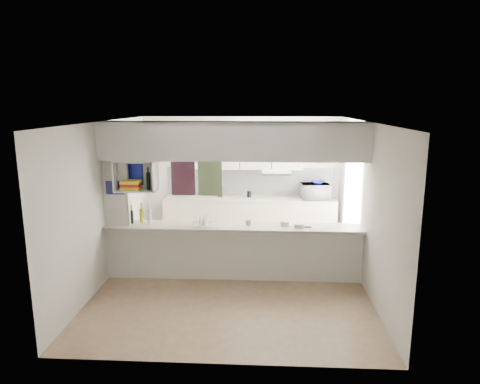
# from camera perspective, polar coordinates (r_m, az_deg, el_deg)

# --- Properties ---
(floor) EXTENTS (4.80, 4.80, 0.00)m
(floor) POSITION_cam_1_polar(r_m,az_deg,el_deg) (7.32, -0.86, -11.43)
(floor) COLOR #8D6B52
(floor) RESTS_ON ground
(ceiling) EXTENTS (4.80, 4.80, 0.00)m
(ceiling) POSITION_cam_1_polar(r_m,az_deg,el_deg) (6.73, -0.93, 9.37)
(ceiling) COLOR white
(ceiling) RESTS_ON wall_back
(wall_back) EXTENTS (4.20, 0.00, 4.20)m
(wall_back) POSITION_cam_1_polar(r_m,az_deg,el_deg) (9.25, 0.14, 1.96)
(wall_back) COLOR silver
(wall_back) RESTS_ON floor
(wall_left) EXTENTS (0.00, 4.80, 4.80)m
(wall_left) POSITION_cam_1_polar(r_m,az_deg,el_deg) (7.35, -17.45, -1.20)
(wall_left) COLOR silver
(wall_left) RESTS_ON floor
(wall_right) EXTENTS (0.00, 4.80, 4.80)m
(wall_right) POSITION_cam_1_polar(r_m,az_deg,el_deg) (7.08, 16.33, -1.62)
(wall_right) COLOR silver
(wall_right) RESTS_ON floor
(servery_partition) EXTENTS (4.20, 0.50, 2.60)m
(servery_partition) POSITION_cam_1_polar(r_m,az_deg,el_deg) (6.85, -2.35, 1.48)
(servery_partition) COLOR silver
(servery_partition) RESTS_ON floor
(cubby_shelf) EXTENTS (0.65, 0.35, 0.50)m
(cubby_shelf) POSITION_cam_1_polar(r_m,az_deg,el_deg) (7.05, -13.77, 1.86)
(cubby_shelf) COLOR white
(cubby_shelf) RESTS_ON bulkhead
(kitchen_run) EXTENTS (3.60, 0.63, 2.24)m
(kitchen_run) POSITION_cam_1_polar(r_m,az_deg,el_deg) (9.08, 1.06, -1.29)
(kitchen_run) COLOR beige
(kitchen_run) RESTS_ON floor
(microwave) EXTENTS (0.62, 0.47, 0.32)m
(microwave) POSITION_cam_1_polar(r_m,az_deg,el_deg) (9.03, 10.00, 0.10)
(microwave) COLOR white
(microwave) RESTS_ON bench_top
(bowl) EXTENTS (0.26, 0.26, 0.06)m
(bowl) POSITION_cam_1_polar(r_m,az_deg,el_deg) (8.99, 10.33, 1.27)
(bowl) COLOR #0C148D
(bowl) RESTS_ON microwave
(dish_rack) EXTENTS (0.41, 0.32, 0.21)m
(dish_rack) POSITION_cam_1_polar(r_m,az_deg,el_deg) (7.04, -4.61, -3.74)
(dish_rack) COLOR silver
(dish_rack) RESTS_ON breakfast_bar
(cup) EXTENTS (0.14, 0.14, 0.09)m
(cup) POSITION_cam_1_polar(r_m,az_deg,el_deg) (6.93, 1.18, -4.15)
(cup) COLOR white
(cup) RESTS_ON dish_rack
(wine_bottles) EXTENTS (0.37, 0.15, 0.35)m
(wine_bottles) POSITION_cam_1_polar(r_m,az_deg,el_deg) (7.30, -13.06, -3.10)
(wine_bottles) COLOR black
(wine_bottles) RESTS_ON breakfast_bar
(plastic_tubs) EXTENTS (0.50, 0.23, 0.08)m
(plastic_tubs) POSITION_cam_1_polar(r_m,az_deg,el_deg) (6.99, 6.79, -4.30)
(plastic_tubs) COLOR silver
(plastic_tubs) RESTS_ON breakfast_bar
(utensil_jar) EXTENTS (0.10, 0.10, 0.13)m
(utensil_jar) POSITION_cam_1_polar(r_m,az_deg,el_deg) (9.06, 1.24, -0.27)
(utensil_jar) COLOR black
(utensil_jar) RESTS_ON bench_top
(knife_block) EXTENTS (0.12, 0.11, 0.20)m
(knife_block) POSITION_cam_1_polar(r_m,az_deg,el_deg) (9.12, -2.64, 0.00)
(knife_block) COLOR #53341C
(knife_block) RESTS_ON bench_top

